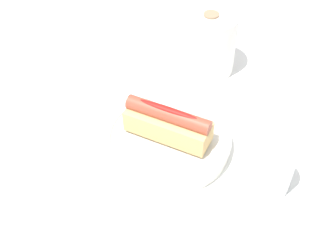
% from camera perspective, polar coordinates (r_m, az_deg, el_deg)
% --- Properties ---
extents(ground_plane, '(2.40, 2.40, 0.00)m').
position_cam_1_polar(ground_plane, '(0.77, -1.38, -3.11)').
color(ground_plane, white).
extents(serving_bowl, '(0.23, 0.23, 0.03)m').
position_cam_1_polar(serving_bowl, '(0.76, 0.00, -1.82)').
color(serving_bowl, silver).
rests_on(serving_bowl, ground_plane).
extents(hotdog_front, '(0.16, 0.07, 0.06)m').
position_cam_1_polar(hotdog_front, '(0.73, 0.00, 0.43)').
color(hotdog_front, '#DBB270').
rests_on(hotdog_front, serving_bowl).
extents(water_glass, '(0.07, 0.07, 0.09)m').
position_cam_1_polar(water_glass, '(0.70, 13.56, -5.78)').
color(water_glass, white).
rests_on(water_glass, ground_plane).
extents(paper_towel_roll, '(0.11, 0.11, 0.13)m').
position_cam_1_polar(paper_towel_roll, '(0.90, 5.50, 10.95)').
color(paper_towel_roll, white).
rests_on(paper_towel_roll, ground_plane).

